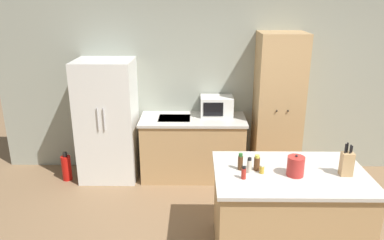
% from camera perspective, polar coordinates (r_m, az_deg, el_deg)
% --- Properties ---
extents(wall_back, '(7.20, 0.06, 2.60)m').
position_cam_1_polar(wall_back, '(5.49, 8.25, 5.56)').
color(wall_back, '#9EA393').
rests_on(wall_back, ground_plane).
extents(refrigerator, '(0.78, 0.69, 1.70)m').
position_cam_1_polar(refrigerator, '(5.36, -12.73, -0.06)').
color(refrigerator, white).
rests_on(refrigerator, ground_plane).
extents(back_counter, '(1.48, 0.68, 0.88)m').
position_cam_1_polar(back_counter, '(5.37, 0.12, -4.15)').
color(back_counter, tan).
rests_on(back_counter, ground_plane).
extents(pantry_cabinet, '(0.62, 0.57, 2.05)m').
position_cam_1_polar(pantry_cabinet, '(5.34, 12.93, 1.86)').
color(pantry_cabinet, tan).
rests_on(pantry_cabinet, ground_plane).
extents(kitchen_island, '(1.47, 0.99, 0.90)m').
position_cam_1_polar(kitchen_island, '(3.96, 14.27, -13.51)').
color(kitchen_island, tan).
rests_on(kitchen_island, ground_plane).
extents(microwave, '(0.45, 0.34, 0.27)m').
position_cam_1_polar(microwave, '(5.31, 3.77, 2.15)').
color(microwave, white).
rests_on(microwave, back_counter).
extents(knife_block, '(0.11, 0.09, 0.32)m').
position_cam_1_polar(knife_block, '(3.80, 22.51, -6.14)').
color(knife_block, tan).
rests_on(knife_block, kitchen_island).
extents(spice_bottle_tall_dark, '(0.05, 0.05, 0.15)m').
position_cam_1_polar(spice_bottle_tall_dark, '(3.63, 8.72, -6.87)').
color(spice_bottle_tall_dark, beige).
rests_on(spice_bottle_tall_dark, kitchen_island).
extents(spice_bottle_short_red, '(0.04, 0.04, 0.09)m').
position_cam_1_polar(spice_bottle_short_red, '(3.65, 10.59, -7.40)').
color(spice_bottle_short_red, gold).
rests_on(spice_bottle_short_red, kitchen_island).
extents(spice_bottle_amber_oil, '(0.04, 0.04, 0.12)m').
position_cam_1_polar(spice_bottle_amber_oil, '(3.51, 7.89, -8.00)').
color(spice_bottle_amber_oil, '#B2281E').
rests_on(spice_bottle_amber_oil, kitchen_island).
extents(spice_bottle_green_herb, '(0.06, 0.06, 0.16)m').
position_cam_1_polar(spice_bottle_green_herb, '(3.69, 9.85, -6.48)').
color(spice_bottle_green_herb, '#563319').
rests_on(spice_bottle_green_herb, kitchen_island).
extents(spice_bottle_pale_salt, '(0.05, 0.05, 0.17)m').
position_cam_1_polar(spice_bottle_pale_salt, '(3.67, 7.38, -6.37)').
color(spice_bottle_pale_salt, '#563319').
rests_on(spice_bottle_pale_salt, kitchen_island).
extents(kettle, '(0.16, 0.16, 0.21)m').
position_cam_1_polar(kettle, '(3.65, 15.51, -6.79)').
color(kettle, '#B72D28').
rests_on(kettle, kitchen_island).
extents(fire_extinguisher, '(0.13, 0.13, 0.42)m').
position_cam_1_polar(fire_extinguisher, '(5.64, -18.57, -6.89)').
color(fire_extinguisher, red).
rests_on(fire_extinguisher, ground_plane).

